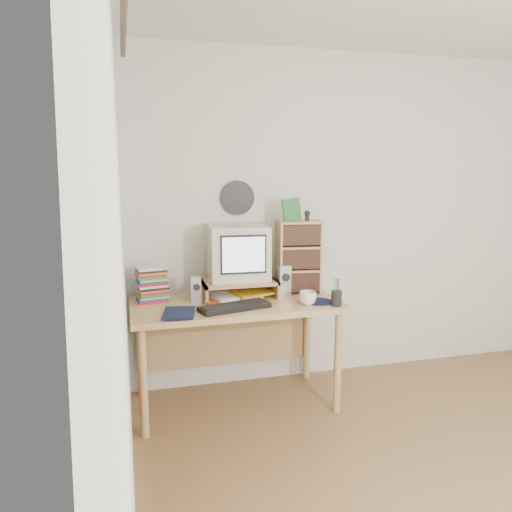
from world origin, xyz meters
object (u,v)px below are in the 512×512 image
crt_monitor (238,252)px  diary (163,312)px  desk (233,318)px  cd_rack (299,257)px  dvd_stack (152,282)px  mug (308,298)px  keyboard (235,307)px

crt_monitor → diary: crt_monitor is taller
desk → cd_rack: 0.64m
crt_monitor → dvd_stack: (-0.60, -0.01, -0.18)m
cd_rack → mug: bearing=-91.7°
keyboard → diary: (-0.45, -0.02, 0.01)m
keyboard → cd_rack: size_ratio=0.89×
crt_monitor → keyboard: (-0.11, -0.34, -0.30)m
desk → mug: 0.55m
mug → dvd_stack: bearing=160.8°
keyboard → dvd_stack: (-0.50, 0.33, 0.12)m
crt_monitor → mug: size_ratio=3.49×
keyboard → dvd_stack: dvd_stack is taller
keyboard → diary: bearing=168.2°
desk → mug: mug is taller
desk → crt_monitor: bearing=55.4°
dvd_stack → diary: dvd_stack is taller
dvd_stack → diary: size_ratio=1.15×
desk → dvd_stack: size_ratio=5.18×
crt_monitor → diary: 0.72m
mug → desk: bearing=149.1°
cd_rack → diary: (-1.00, -0.32, -0.24)m
desk → keyboard: size_ratio=3.02×
diary → dvd_stack: bearing=108.0°
diary → mug: bearing=10.3°
desk → diary: diary is taller
crt_monitor → dvd_stack: bearing=-175.9°
cd_rack → mug: (-0.05, -0.32, -0.22)m
dvd_stack → diary: (0.04, -0.34, -0.11)m
keyboard → desk: bearing=66.0°
desk → diary: bearing=-152.1°
desk → diary: 0.59m
cd_rack → diary: bearing=-154.6°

